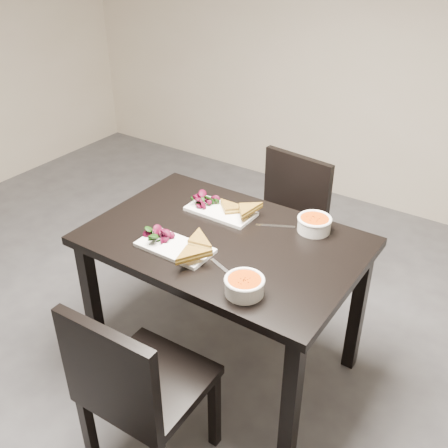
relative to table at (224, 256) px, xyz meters
name	(u,v)px	position (x,y,z in m)	size (l,w,h in m)	color
ground	(131,399)	(-0.23, -0.45, -0.65)	(5.00, 5.00, 0.00)	#47474C
table	(224,256)	(0.00, 0.00, 0.00)	(1.20, 0.80, 0.75)	black
chair_near	(135,386)	(0.06, -0.68, -0.17)	(0.43, 0.43, 0.85)	black
chair_far	(283,222)	(-0.05, 0.67, -0.17)	(0.47, 0.47, 0.85)	black
plate_near	(175,248)	(-0.12, -0.19, 0.11)	(0.33, 0.16, 0.02)	white
sandwich_near	(189,244)	(-0.06, -0.18, 0.14)	(0.16, 0.12, 0.05)	#A17521
salad_near	(157,234)	(-0.22, -0.19, 0.14)	(0.10, 0.09, 0.05)	black
soup_bowl_near	(244,285)	(0.28, -0.28, 0.14)	(0.15, 0.15, 0.07)	white
cutlery_near	(224,270)	(0.14, -0.20, 0.10)	(0.18, 0.02, 0.00)	silver
plate_far	(221,211)	(-0.14, 0.17, 0.11)	(0.33, 0.16, 0.02)	white
sandwich_far	(230,210)	(-0.07, 0.16, 0.14)	(0.16, 0.12, 0.05)	#A17521
salad_far	(204,200)	(-0.24, 0.17, 0.14)	(0.10, 0.09, 0.05)	black
soup_bowl_far	(314,223)	(0.30, 0.27, 0.14)	(0.16, 0.16, 0.07)	white
cutlery_far	(275,226)	(0.14, 0.21, 0.10)	(0.18, 0.02, 0.00)	silver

